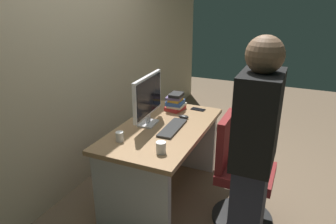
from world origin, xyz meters
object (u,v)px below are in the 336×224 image
desk (163,149)px  book_stack (176,102)px  office_chair (239,175)px  handbag (251,159)px  mouse (184,117)px  cell_phone (198,109)px  cup_by_monitor (120,137)px  cup_near_keyboard (161,147)px  keyboard (173,128)px  monitor (148,98)px  person_at_desk (253,163)px

desk → book_stack: bearing=8.0°
office_chair → book_stack: bearing=58.1°
desk → handbag: size_ratio=3.53×
mouse → cell_phone: mouse is taller
office_chair → handbag: office_chair is taller
office_chair → cup_by_monitor: 1.04m
office_chair → cup_by_monitor: bearing=111.7°
office_chair → cup_by_monitor: (-0.37, 0.92, 0.34)m
cup_near_keyboard → keyboard: bearing=12.0°
desk → monitor: monitor is taller
cup_by_monitor → handbag: cup_by_monitor is taller
desk → mouse: mouse is taller
office_chair → cup_near_keyboard: size_ratio=10.51×
monitor → keyboard: bearing=-91.9°
monitor → cup_by_monitor: bearing=172.5°
monitor → cup_by_monitor: (-0.41, 0.05, -0.22)m
desk → monitor: bearing=90.6°
desk → handbag: bearing=-41.3°
desk → cup_by_monitor: (-0.41, 0.20, 0.27)m
book_stack → handbag: 1.08m
monitor → mouse: monitor is taller
person_at_desk → monitor: bearing=62.6°
person_at_desk → monitor: 1.16m
office_chair → person_at_desk: bearing=-162.4°
office_chair → handbag: size_ratio=2.49×
monitor → handbag: size_ratio=1.43×
cell_phone → handbag: size_ratio=0.38×
desk → cell_phone: size_ratio=9.28×
monitor → keyboard: monitor is taller
monitor → handbag: (0.80, -0.85, -0.85)m
cup_near_keyboard → cell_phone: size_ratio=0.62×
office_chair → mouse: 0.76m
cell_phone → handbag: 0.85m
office_chair → mouse: bearing=63.9°
cup_near_keyboard → mouse: bearing=7.4°
monitor → mouse: size_ratio=5.41×
monitor → cup_near_keyboard: 0.60m
office_chair → keyboard: 0.69m
keyboard → cell_phone: bearing=-7.3°
person_at_desk → cup_near_keyboard: person_at_desk is taller
person_at_desk → office_chair: bearing=17.6°
desk → monitor: size_ratio=2.47×
person_at_desk → monitor: size_ratio=3.03×
monitor → cup_near_keyboard: bearing=-143.2°
monitor → handbag: 1.44m
cup_near_keyboard → cup_by_monitor: size_ratio=1.11×
monitor → cell_phone: (0.55, -0.29, -0.25)m
cup_near_keyboard → handbag: size_ratio=0.24×
person_at_desk → cell_phone: (1.08, 0.73, -0.11)m
cup_by_monitor → handbag: bearing=-36.7°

